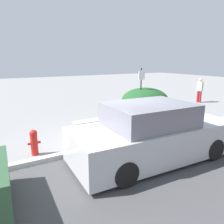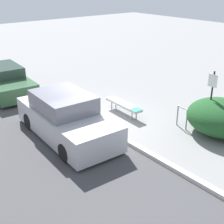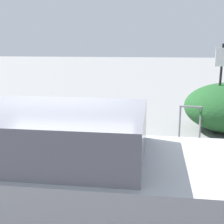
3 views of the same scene
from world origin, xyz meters
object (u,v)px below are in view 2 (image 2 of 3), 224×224
sign_post (211,96)px  bike_rack (182,115)px  fire_hydrant (71,93)px  parked_car_near (66,118)px  bench (124,105)px  parked_car_far (4,81)px

sign_post → bike_rack: bearing=-146.2°
sign_post → fire_hydrant: (-5.74, -2.39, -0.98)m
bike_rack → parked_car_near: parked_car_near is taller
bench → bike_rack: 2.51m
fire_hydrant → bench: bearing=20.1°
parked_car_far → bench: bearing=29.9°
bike_rack → bench: bearing=-158.8°
fire_hydrant → parked_car_far: bearing=-149.1°
bike_rack → parked_car_near: (-2.17, -3.78, 0.20)m
bike_rack → parked_car_far: 8.92m
bench → sign_post: 3.57m
bench → fire_hydrant: (-2.61, -0.96, -0.02)m
parked_car_near → bench: bearing=96.1°
parked_car_near → parked_car_far: 5.93m
bench → parked_car_near: bearing=-83.9°
fire_hydrant → bike_rack: bearing=20.6°
bench → fire_hydrant: bearing=-157.0°
parked_car_near → parked_car_far: bearing=-177.5°
fire_hydrant → parked_car_near: bearing=-34.7°
sign_post → fire_hydrant: size_ratio=3.01×
fire_hydrant → parked_car_far: size_ratio=0.17×
bike_rack → sign_post: sign_post is taller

